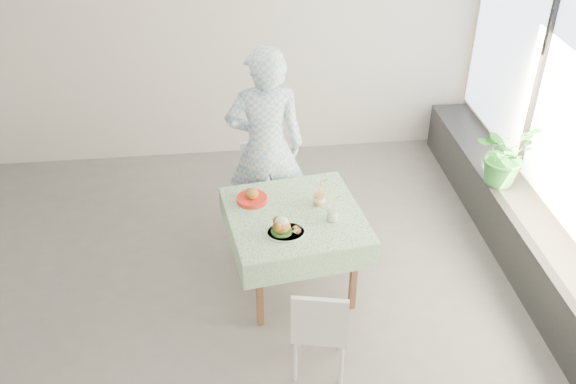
{
  "coord_description": "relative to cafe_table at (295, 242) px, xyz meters",
  "views": [
    {
      "loc": [
        0.24,
        -3.91,
        3.7
      ],
      "look_at": [
        0.72,
        0.22,
        0.92
      ],
      "focal_mm": 40.0,
      "sensor_mm": 36.0,
      "label": 1
    }
  ],
  "objects": [
    {
      "name": "floor",
      "position": [
        -0.77,
        -0.17,
        -0.46
      ],
      "size": [
        6.0,
        6.0,
        0.0
      ],
      "primitive_type": "plane",
      "color": "#5E5B59",
      "rests_on": "ground"
    },
    {
      "name": "wall_back",
      "position": [
        -0.77,
        2.33,
        0.94
      ],
      "size": [
        6.0,
        0.02,
        2.8
      ],
      "primitive_type": "cube",
      "color": "silver",
      "rests_on": "ground"
    },
    {
      "name": "window_ledge",
      "position": [
        2.03,
        -0.17,
        -0.21
      ],
      "size": [
        0.4,
        4.8,
        0.5
      ],
      "primitive_type": "cube",
      "color": "black",
      "rests_on": "ground"
    },
    {
      "name": "cafe_table",
      "position": [
        0.0,
        0.0,
        0.0
      ],
      "size": [
        1.17,
        1.17,
        0.74
      ],
      "color": "brown",
      "rests_on": "ground"
    },
    {
      "name": "chair_far",
      "position": [
        -0.15,
        0.87,
        -0.2
      ],
      "size": [
        0.47,
        0.47,
        0.85
      ],
      "color": "white",
      "rests_on": "ground"
    },
    {
      "name": "chair_near",
      "position": [
        0.07,
        -0.9,
        -0.21
      ],
      "size": [
        0.45,
        0.45,
        0.81
      ],
      "color": "white",
      "rests_on": "ground"
    },
    {
      "name": "diner",
      "position": [
        -0.17,
        0.73,
        0.47
      ],
      "size": [
        0.69,
        0.47,
        1.87
      ],
      "primitive_type": "imported",
      "rotation": [
        0.0,
        0.0,
        3.17
      ],
      "color": "#84B1D4",
      "rests_on": "ground"
    },
    {
      "name": "main_dish",
      "position": [
        -0.12,
        -0.24,
        0.33
      ],
      "size": [
        0.29,
        0.29,
        0.15
      ],
      "color": "white",
      "rests_on": "cafe_table"
    },
    {
      "name": "juice_cup_orange",
      "position": [
        0.21,
        0.11,
        0.34
      ],
      "size": [
        0.1,
        0.1,
        0.27
      ],
      "color": "white",
      "rests_on": "cafe_table"
    },
    {
      "name": "juice_cup_lemonade",
      "position": [
        0.28,
        -0.11,
        0.34
      ],
      "size": [
        0.09,
        0.09,
        0.26
      ],
      "color": "white",
      "rests_on": "cafe_table"
    },
    {
      "name": "second_dish",
      "position": [
        -0.33,
        0.21,
        0.32
      ],
      "size": [
        0.25,
        0.25,
        0.12
      ],
      "color": "red",
      "rests_on": "cafe_table"
    },
    {
      "name": "potted_plant",
      "position": [
        1.97,
        0.63,
        0.33
      ],
      "size": [
        0.69,
        0.66,
        0.59
      ],
      "primitive_type": "imported",
      "rotation": [
        0.0,
        0.0,
        0.54
      ],
      "color": "#257028",
      "rests_on": "window_ledge"
    }
  ]
}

